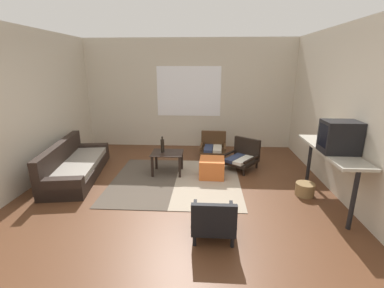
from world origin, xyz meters
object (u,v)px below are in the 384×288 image
Objects in this scene: couch at (75,166)px; crt_television at (340,137)px; ottoman_orange at (212,168)px; clay_vase at (325,137)px; armchair_by_window at (213,146)px; coffee_table at (167,157)px; console_shelf at (331,154)px; armchair_striped_foreground at (213,219)px; armchair_corner at (242,156)px; glass_bottle at (162,146)px; wicker_basket at (305,189)px.

crt_television reaches higher than couch.
clay_vase reaches higher than ottoman_orange.
couch is 3.00m from armchair_by_window.
coffee_table is 0.97× the size of armchair_by_window.
crt_television reaches higher than clay_vase.
coffee_table is at bearing 171.16° from ottoman_orange.
console_shelf is (1.72, -2.08, 0.53)m from armchair_by_window.
console_shelf is at bearing 30.04° from armchair_striped_foreground.
armchair_by_window is at bearing 129.72° from console_shelf.
coffee_table reaches higher than ottoman_orange.
armchair_striped_foreground is 2.12m from console_shelf.
armchair_corner is 1.67m from glass_bottle.
armchair_striped_foreground is at bearing -66.66° from coffee_table.
armchair_striped_foreground reaches higher than coffee_table.
ottoman_orange is at bearing 2.82° from couch.
armchair_corner is 1.85m from console_shelf.
ottoman_orange is at bearing 149.99° from crt_television.
wicker_basket is at bearing -18.49° from coffee_table.
armchair_corner is at bearing 39.86° from ottoman_orange.
armchair_by_window is 2.59m from clay_vase.
glass_bottle reaches higher than wicker_basket.
ottoman_orange is (-0.63, -0.53, -0.07)m from armchair_corner.
console_shelf is (1.77, -0.84, 0.59)m from ottoman_orange.
glass_bottle reaches higher than armchair_striped_foreground.
coffee_table is at bearing -6.18° from glass_bottle.
armchair_by_window is at bearing 87.91° from ottoman_orange.
crt_television is at bearing -90.39° from clay_vase.
glass_bottle reaches higher than armchair_corner.
armchair_by_window is (0.92, 1.10, -0.10)m from coffee_table.
wicker_basket is at bearing -18.06° from glass_bottle.
coffee_table is at bearing 159.82° from console_shelf.
armchair_striped_foreground reaches higher than wicker_basket.
ottoman_orange is 1.66m from wicker_basket.
ottoman_orange is at bearing -92.09° from armchair_by_window.
coffee_table is 2.80m from clay_vase.
clay_vase is (-0.00, 0.28, 0.19)m from console_shelf.
console_shelf reaches higher than coffee_table.
clay_vase is at bearing 89.61° from crt_television.
coffee_table is 1.30× the size of ottoman_orange.
armchair_corner is (0.64, 2.39, 0.01)m from armchair_striped_foreground.
armchair_corner is (1.50, 0.39, -0.09)m from coffee_table.
clay_vase is 0.90m from wicker_basket.
armchair_by_window is at bearing 129.32° from armchair_corner.
clay_vase is at bearing 90.00° from console_shelf.
glass_bottle is at bearing 115.38° from armchair_striped_foreground.
coffee_table is 0.71× the size of armchair_corner.
armchair_corner is 1.83× the size of ottoman_orange.
armchair_corner is at bearing 14.58° from coffee_table.
ottoman_orange is 1.69× the size of clay_vase.
crt_television is 1.60× the size of wicker_basket.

